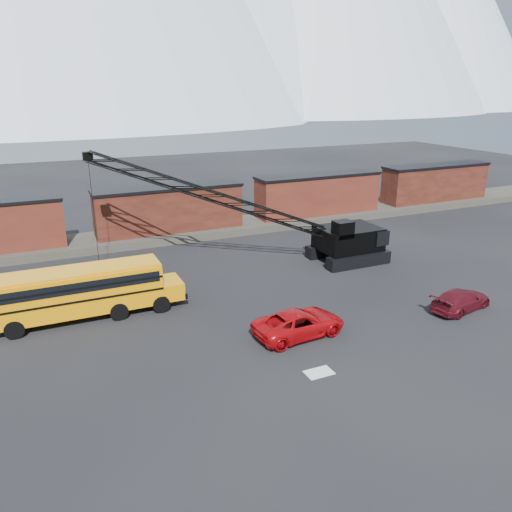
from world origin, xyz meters
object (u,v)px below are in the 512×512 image
at_px(school_bus, 83,291).
at_px(crawler_crane, 220,199).
at_px(red_pickup, 299,323).
at_px(maroon_suv, 461,300).

xyz_separation_m(school_bus, crawler_crane, (10.88, 5.14, 3.67)).
distance_m(red_pickup, crawler_crane, 13.42).
xyz_separation_m(school_bus, red_pickup, (10.86, -7.42, -1.04)).
xyz_separation_m(red_pickup, maroon_suv, (11.04, -1.21, -0.08)).
distance_m(school_bus, maroon_suv, 23.57).
bearing_deg(crawler_crane, red_pickup, -90.06).
bearing_deg(red_pickup, crawler_crane, -4.66).
xyz_separation_m(maroon_suv, crawler_crane, (-11.03, 13.78, 4.80)).
height_order(school_bus, red_pickup, school_bus).
height_order(maroon_suv, crawler_crane, crawler_crane).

